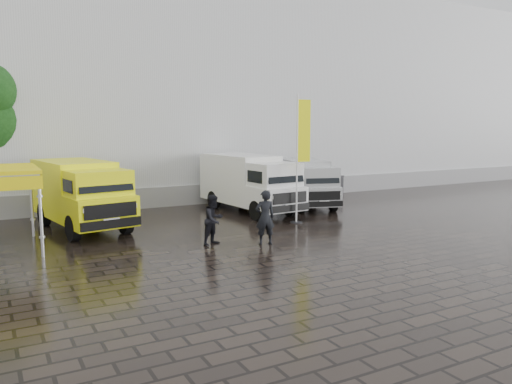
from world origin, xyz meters
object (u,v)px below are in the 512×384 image
at_px(van_silver, 307,183).
at_px(person_front, 265,217).
at_px(van_white, 250,184).
at_px(flagpole, 301,151).
at_px(wheelie_bin, 336,185).
at_px(van_yellow, 82,196).
at_px(person_tent, 214,220).

xyz_separation_m(van_silver, person_front, (-5.79, -5.99, -0.22)).
height_order(van_white, flagpole, flagpole).
height_order(van_white, wheelie_bin, van_white).
relative_size(van_yellow, person_tent, 3.35).
relative_size(person_front, person_tent, 1.09).
bearing_deg(wheelie_bin, person_tent, -159.75).
bearing_deg(van_white, person_tent, -133.59).
bearing_deg(wheelie_bin, van_yellow, 177.53).
distance_m(van_silver, flagpole, 4.61).
bearing_deg(van_white, person_front, -118.32).
bearing_deg(flagpole, person_tent, -158.52).
relative_size(van_white, wheelie_bin, 5.59).
distance_m(van_white, van_silver, 3.27).
height_order(van_yellow, van_white, van_white).
distance_m(van_yellow, person_tent, 5.88).
xyz_separation_m(van_white, person_tent, (-4.05, -5.09, -0.47)).
distance_m(van_yellow, wheelie_bin, 15.20).
xyz_separation_m(van_yellow, person_front, (4.99, -5.53, -0.39)).
bearing_deg(van_yellow, wheelie_bin, 3.00).
relative_size(van_yellow, wheelie_bin, 5.22).
distance_m(van_yellow, van_white, 7.52).
relative_size(flagpole, person_front, 2.84).
bearing_deg(person_front, flagpole, -127.69).
xyz_separation_m(van_white, person_front, (-2.53, -5.89, -0.39)).
distance_m(flagpole, wheelie_bin, 9.41).
bearing_deg(person_tent, wheelie_bin, 10.52).
distance_m(van_silver, wheelie_bin, 4.99).
xyz_separation_m(van_white, flagpole, (0.65, -3.24, 1.63)).
height_order(flagpole, person_tent, flagpole).
distance_m(person_front, person_tent, 1.72).
xyz_separation_m(flagpole, person_front, (-3.18, -2.65, -2.02)).
height_order(van_silver, person_tent, van_silver).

